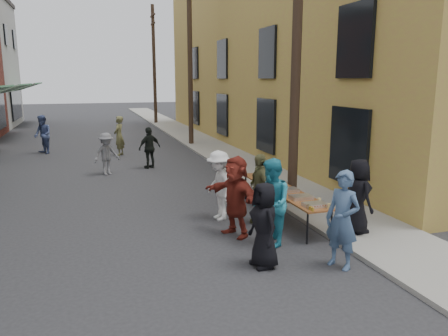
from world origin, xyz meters
TOP-DOWN VIEW (x-y plane):
  - ground at (0.00, 0.00)m, footprint 120.00×120.00m
  - sidewalk at (5.00, 15.00)m, footprint 2.20×60.00m
  - building_ochre at (11.10, 14.00)m, footprint 10.00×28.00m
  - utility_pole_near at (4.30, 3.00)m, footprint 0.26×0.26m
  - utility_pole_mid at (4.30, 15.00)m, footprint 0.26×0.26m
  - utility_pole_far at (4.30, 27.00)m, footprint 0.26×0.26m
  - serving_table at (3.61, 2.16)m, footprint 0.70×4.00m
  - catering_tray_sausage at (3.61, 0.51)m, footprint 0.50×0.33m
  - catering_tray_foil_b at (3.61, 1.16)m, footprint 0.50×0.33m
  - catering_tray_buns at (3.61, 1.86)m, footprint 0.50×0.33m
  - catering_tray_foil_d at (3.61, 2.56)m, footprint 0.50×0.33m
  - catering_tray_buns_end at (3.61, 3.26)m, footprint 0.50×0.33m
  - condiment_jar_a at (3.39, 0.21)m, footprint 0.07×0.07m
  - condiment_jar_b at (3.39, 0.31)m, footprint 0.07×0.07m
  - condiment_jar_c at (3.39, 0.41)m, footprint 0.07×0.07m
  - cup_stack at (3.81, 0.26)m, footprint 0.08×0.08m
  - guest_front_a at (1.99, -0.47)m, footprint 0.59×0.84m
  - guest_front_b at (3.36, -0.94)m, footprint 0.69×0.80m
  - guest_front_c at (2.56, 0.47)m, footprint 0.82×0.99m
  - guest_front_d at (2.03, 2.49)m, footprint 0.78×1.20m
  - guest_front_e at (2.86, 1.86)m, footprint 0.46×1.03m
  - guest_queue_back at (2.04, 1.27)m, footprint 1.11×1.78m
  - server at (4.61, 0.40)m, footprint 0.56×0.83m
  - passerby_left at (-0.38, 8.77)m, footprint 1.16×0.96m
  - passerby_mid at (1.30, 9.47)m, footprint 1.04×0.76m
  - passerby_right at (0.39, 12.86)m, footprint 0.68×0.79m
  - passerby_far at (-3.00, 14.46)m, footprint 1.03×1.11m

SIDE VIEW (x-z plane):
  - ground at x=0.00m, z-range 0.00..0.00m
  - sidewalk at x=5.00m, z-range 0.00..0.10m
  - serving_table at x=3.61m, z-range 0.34..1.09m
  - passerby_left at x=-0.38m, z-range 0.00..1.56m
  - catering_tray_sausage at x=3.61m, z-range 0.75..0.83m
  - catering_tray_foil_b at x=3.61m, z-range 0.75..0.83m
  - catering_tray_buns at x=3.61m, z-range 0.75..0.83m
  - catering_tray_foil_d at x=3.61m, z-range 0.75..0.83m
  - catering_tray_buns_end at x=3.61m, z-range 0.75..0.83m
  - condiment_jar_a at x=3.39m, z-range 0.75..0.83m
  - condiment_jar_b at x=3.39m, z-range 0.75..0.83m
  - condiment_jar_c at x=3.39m, z-range 0.75..0.83m
  - cup_stack at x=3.81m, z-range 0.75..0.87m
  - guest_front_a at x=1.99m, z-range 0.00..1.63m
  - passerby_mid at x=1.30m, z-range 0.00..1.64m
  - guest_front_e at x=2.86m, z-range 0.00..1.74m
  - guest_front_d at x=2.03m, z-range 0.00..1.75m
  - passerby_right at x=0.39m, z-range 0.00..1.83m
  - passerby_far at x=-3.00m, z-range 0.00..1.83m
  - guest_queue_back at x=2.04m, z-range 0.00..1.83m
  - guest_front_b at x=3.36m, z-range 0.00..1.86m
  - server at x=4.61m, z-range 0.10..1.77m
  - guest_front_c at x=2.56m, z-range 0.00..1.87m
  - utility_pole_near at x=4.30m, z-range 0.00..9.00m
  - utility_pole_mid at x=4.30m, z-range 0.00..9.00m
  - utility_pole_far at x=4.30m, z-range 0.00..9.00m
  - building_ochre at x=11.10m, z-range 0.00..10.00m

